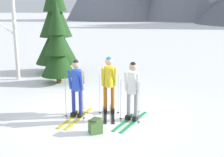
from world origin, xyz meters
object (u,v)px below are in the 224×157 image
at_px(skier_in_blue, 77,85).
at_px(pine_tree_near, 57,46).
at_px(skier_in_yellow, 109,82).
at_px(birch_tree_tall, 15,32).
at_px(skier_in_white, 132,89).
at_px(pine_tree_mid, 56,26).
at_px(backpack_on_snow_front, 95,126).

distance_m(skier_in_blue, pine_tree_near, 4.21).
bearing_deg(skier_in_yellow, birch_tree_tall, 159.87).
xyz_separation_m(skier_in_white, birch_tree_tall, (-6.40, 2.32, 1.20)).
height_order(pine_tree_mid, birch_tree_tall, pine_tree_mid).
height_order(skier_in_blue, pine_tree_mid, pine_tree_mid).
height_order(skier_in_yellow, pine_tree_near, pine_tree_near).
xyz_separation_m(skier_in_blue, birch_tree_tall, (-4.87, 2.75, 1.16)).
relative_size(pine_tree_mid, birch_tree_tall, 1.21).
relative_size(skier_in_blue, skier_in_yellow, 1.05).
bearing_deg(pine_tree_mid, birch_tree_tall, -108.04).
distance_m(skier_in_blue, skier_in_yellow, 0.98).
bearing_deg(pine_tree_mid, skier_in_yellow, -39.64).
relative_size(pine_tree_near, pine_tree_mid, 0.70).
bearing_deg(skier_in_white, skier_in_yellow, 161.19).
bearing_deg(birch_tree_tall, skier_in_yellow, -20.13).
bearing_deg(pine_tree_near, pine_tree_mid, 127.85).
xyz_separation_m(skier_in_yellow, pine_tree_near, (-3.52, 2.30, 0.61)).
relative_size(skier_in_blue, pine_tree_mid, 0.36).
distance_m(skier_in_yellow, pine_tree_mid, 6.46).
bearing_deg(skier_in_yellow, skier_in_white, -18.81).
bearing_deg(birch_tree_tall, backpack_on_snow_front, -30.88).
distance_m(skier_in_yellow, birch_tree_tall, 6.00).
distance_m(skier_in_white, pine_tree_mid, 7.32).
height_order(skier_in_blue, birch_tree_tall, birch_tree_tall).
distance_m(skier_in_blue, backpack_on_snow_front, 1.50).
relative_size(skier_in_blue, birch_tree_tall, 0.44).
bearing_deg(backpack_on_snow_front, birch_tree_tall, 149.12).
bearing_deg(skier_in_blue, skier_in_white, 15.71).
height_order(pine_tree_mid, backpack_on_snow_front, pine_tree_mid).
bearing_deg(skier_in_yellow, pine_tree_near, 146.88).
bearing_deg(skier_in_white, birch_tree_tall, 160.05).
relative_size(skier_in_white, pine_tree_near, 0.51).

